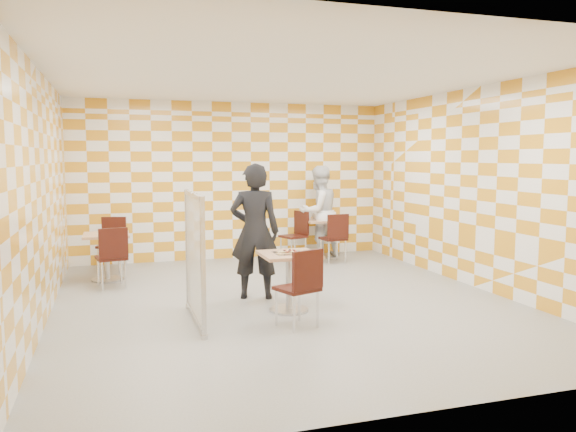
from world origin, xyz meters
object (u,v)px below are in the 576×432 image
(main_table, at_px, (289,272))
(chair_main_front, at_px, (302,282))
(partition, at_px, (195,257))
(man_white, at_px, (319,212))
(empty_table, at_px, (107,249))
(chair_empty_far, at_px, (113,239))
(chair_empty_near, at_px, (112,253))
(soda_bottle, at_px, (327,214))
(chair_second_side, at_px, (297,231))
(man_dark, at_px, (255,231))
(chair_second_front, at_px, (335,234))
(second_table, at_px, (321,232))
(sport_bottle, at_px, (309,214))

(main_table, distance_m, chair_main_front, 0.76)
(partition, xyz_separation_m, man_white, (2.92, 3.66, 0.11))
(empty_table, height_order, chair_empty_far, chair_empty_far)
(main_table, distance_m, chair_empty_near, 2.90)
(empty_table, bearing_deg, soda_bottle, 13.10)
(chair_second_side, height_order, chair_empty_far, same)
(man_dark, bearing_deg, chair_second_front, -117.02)
(man_dark, bearing_deg, second_table, -108.61)
(empty_table, bearing_deg, second_table, 13.09)
(chair_second_front, height_order, chair_empty_near, same)
(empty_table, xyz_separation_m, chair_empty_far, (0.09, 0.79, 0.04))
(chair_second_front, xyz_separation_m, chair_empty_far, (-3.92, 0.54, 0.00))
(chair_empty_far, distance_m, soda_bottle, 4.05)
(chair_second_front, bearing_deg, second_table, 91.51)
(main_table, height_order, man_white, man_white)
(man_dark, distance_m, man_white, 3.36)
(chair_main_front, distance_m, man_white, 4.64)
(man_dark, relative_size, man_white, 1.05)
(chair_empty_far, bearing_deg, man_dark, -53.87)
(empty_table, relative_size, chair_second_front, 0.81)
(empty_table, relative_size, chair_main_front, 0.81)
(chair_empty_far, distance_m, man_white, 3.86)
(chair_empty_near, height_order, chair_empty_far, same)
(man_white, bearing_deg, sport_bottle, -63.87)
(sport_bottle, height_order, soda_bottle, soda_bottle)
(partition, height_order, soda_bottle, partition)
(chair_second_side, bearing_deg, partition, -124.31)
(chair_second_side, xyz_separation_m, partition, (-2.46, -3.60, 0.25))
(chair_empty_near, xyz_separation_m, partition, (0.93, -2.10, 0.25))
(chair_empty_far, bearing_deg, chair_second_front, -7.90)
(second_table, distance_m, chair_main_front, 4.65)
(chair_second_side, bearing_deg, chair_empty_near, -156.16)
(main_table, relative_size, empty_table, 1.00)
(chair_empty_far, xyz_separation_m, man_dark, (1.89, -2.59, 0.39))
(chair_second_front, bearing_deg, man_white, 96.44)
(chair_second_side, xyz_separation_m, chair_empty_far, (-3.38, -0.08, 0.00))
(chair_main_front, bearing_deg, chair_second_front, 62.46)
(chair_second_side, height_order, sport_bottle, sport_bottle)
(chair_empty_near, height_order, man_dark, man_dark)
(chair_second_front, distance_m, chair_second_side, 0.82)
(sport_bottle, bearing_deg, chair_main_front, -110.48)
(chair_empty_far, relative_size, man_white, 0.52)
(empty_table, height_order, chair_empty_near, chair_empty_near)
(chair_second_front, relative_size, man_dark, 0.49)
(main_table, xyz_separation_m, chair_empty_near, (-2.14, 1.95, 0.04))
(chair_empty_far, bearing_deg, second_table, 2.05)
(second_table, relative_size, chair_main_front, 0.81)
(empty_table, bearing_deg, chair_second_front, 3.50)
(partition, xyz_separation_m, soda_bottle, (3.11, 3.69, 0.06))
(chair_second_front, bearing_deg, main_table, -122.31)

